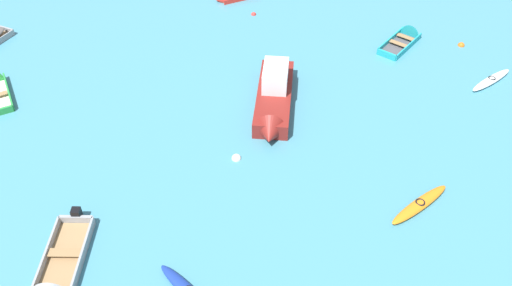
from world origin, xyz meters
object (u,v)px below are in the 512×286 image
at_px(mooring_buoy_outer_edge, 236,158).
at_px(mooring_buoy_between_boats_left, 254,15).
at_px(mooring_buoy_between_boats_right, 461,46).
at_px(rowboat_grey_far_back, 56,283).
at_px(motor_launch_maroon_midfield_left, 274,99).
at_px(rowboat_turquoise_midfield_right, 407,37).
at_px(kayak_white_far_right, 491,80).
at_px(kayak_orange_back_row_center, 420,204).

distance_m(mooring_buoy_outer_edge, mooring_buoy_between_boats_left, 12.93).
bearing_deg(mooring_buoy_between_boats_right, rowboat_grey_far_back, -146.33).
bearing_deg(mooring_buoy_between_boats_right, mooring_buoy_outer_edge, -149.92).
relative_size(mooring_buoy_outer_edge, mooring_buoy_between_boats_left, 1.35).
distance_m(motor_launch_maroon_midfield_left, rowboat_turquoise_midfield_right, 10.27).
xyz_separation_m(mooring_buoy_between_boats_left, mooring_buoy_between_boats_right, (11.49, -4.87, 0.00)).
distance_m(kayak_white_far_right, kayak_orange_back_row_center, 10.28).
distance_m(motor_launch_maroon_midfield_left, mooring_buoy_between_boats_left, 9.46).
bearing_deg(kayak_orange_back_row_center, rowboat_grey_far_back, -171.28).
bearing_deg(rowboat_turquoise_midfield_right, mooring_buoy_between_boats_right, -19.25).
height_order(kayak_white_far_right, mooring_buoy_between_boats_right, kayak_white_far_right).
relative_size(mooring_buoy_outer_edge, mooring_buoy_between_boats_right, 1.10).
bearing_deg(kayak_white_far_right, kayak_orange_back_row_center, -130.04).
bearing_deg(mooring_buoy_between_boats_right, kayak_white_far_right, -88.05).
distance_m(kayak_orange_back_row_center, rowboat_grey_far_back, 14.11).
xyz_separation_m(kayak_orange_back_row_center, rowboat_grey_far_back, (-13.95, -2.14, 0.04)).
xyz_separation_m(kayak_orange_back_row_center, mooring_buoy_between_boats_left, (-5.00, 16.35, -0.15)).
xyz_separation_m(kayak_white_far_right, mooring_buoy_outer_edge, (-13.73, -4.28, -0.14)).
distance_m(kayak_white_far_right, mooring_buoy_outer_edge, 14.38).
bearing_deg(kayak_orange_back_row_center, kayak_white_far_right, 49.96).
bearing_deg(kayak_orange_back_row_center, mooring_buoy_between_boats_right, 60.50).
xyz_separation_m(motor_launch_maroon_midfield_left, rowboat_grey_far_back, (-8.93, -9.04, -0.41)).
bearing_deg(mooring_buoy_outer_edge, rowboat_grey_far_back, -139.99).
bearing_deg(kayak_orange_back_row_center, mooring_buoy_outer_edge, 153.21).
distance_m(kayak_orange_back_row_center, mooring_buoy_outer_edge, 7.98).
bearing_deg(kayak_orange_back_row_center, motor_launch_maroon_midfield_left, 126.01).
distance_m(mooring_buoy_outer_edge, mooring_buoy_between_boats_right, 15.73).
distance_m(rowboat_grey_far_back, mooring_buoy_between_boats_right, 24.56).
height_order(motor_launch_maroon_midfield_left, mooring_buoy_between_boats_left, motor_launch_maroon_midfield_left).
height_order(rowboat_turquoise_midfield_right, mooring_buoy_between_boats_right, rowboat_turquoise_midfield_right).
bearing_deg(motor_launch_maroon_midfield_left, mooring_buoy_between_boats_left, 89.89).
bearing_deg(mooring_buoy_outer_edge, mooring_buoy_between_boats_left, 80.56).
height_order(mooring_buoy_between_boats_left, mooring_buoy_between_boats_right, mooring_buoy_between_boats_right).
height_order(kayak_orange_back_row_center, mooring_buoy_between_boats_left, kayak_orange_back_row_center).
xyz_separation_m(kayak_orange_back_row_center, mooring_buoy_outer_edge, (-7.12, 3.59, -0.15)).
bearing_deg(motor_launch_maroon_midfield_left, mooring_buoy_outer_edge, -122.44).
bearing_deg(mooring_buoy_between_boats_left, mooring_buoy_between_boats_right, -22.97).
distance_m(rowboat_turquoise_midfield_right, mooring_buoy_between_boats_left, 9.42).
bearing_deg(mooring_buoy_between_boats_right, motor_launch_maroon_midfield_left, -158.32).
height_order(rowboat_grey_far_back, mooring_buoy_between_boats_left, rowboat_grey_far_back).
height_order(rowboat_turquoise_midfield_right, mooring_buoy_between_boats_left, rowboat_turquoise_midfield_right).
bearing_deg(rowboat_turquoise_midfield_right, motor_launch_maroon_midfield_left, -147.01).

